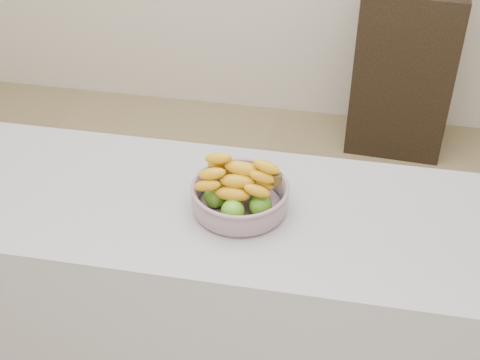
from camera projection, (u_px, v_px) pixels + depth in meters
name	position (u px, v px, depth m)	size (l,w,h in m)	color
counter	(192.00, 309.00, 2.19)	(2.00, 0.60, 0.90)	#A5A6AD
cabinet	(404.00, 68.00, 3.53)	(0.51, 0.40, 0.91)	black
fruit_bowl	(240.00, 194.00, 1.86)	(0.28, 0.28, 0.16)	#8E9EAA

